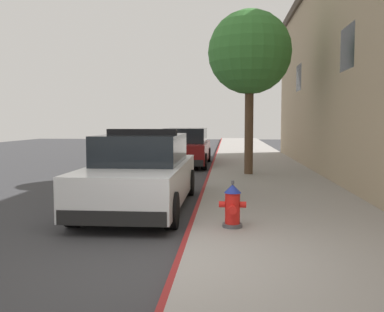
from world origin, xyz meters
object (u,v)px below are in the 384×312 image
object	(u,v)px
police_cruiser	(142,173)
street_tree	(250,53)
fire_hydrant	(233,206)
parked_car_silver_ahead	(186,148)

from	to	relation	value
police_cruiser	street_tree	distance (m)	6.63
police_cruiser	fire_hydrant	xyz separation A→B (m)	(1.90, -2.07, -0.26)
parked_car_silver_ahead	fire_hydrant	size ratio (longest dim) A/B	6.37
police_cruiser	parked_car_silver_ahead	distance (m)	9.14
parked_car_silver_ahead	fire_hydrant	world-z (taller)	parked_car_silver_ahead
police_cruiser	parked_car_silver_ahead	bearing A→B (deg)	89.65
fire_hydrant	street_tree	xyz separation A→B (m)	(0.60, 7.26, 3.55)
parked_car_silver_ahead	police_cruiser	bearing A→B (deg)	-90.35
fire_hydrant	parked_car_silver_ahead	bearing A→B (deg)	99.33
police_cruiser	parked_car_silver_ahead	world-z (taller)	police_cruiser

